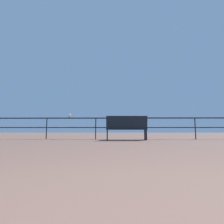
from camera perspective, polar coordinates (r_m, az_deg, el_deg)
The scene contains 3 objects.
pier_railing at distance 7.73m, azimuth 2.84°, elevation -3.71°, with size 24.85×0.05×0.98m.
bench_near_left at distance 7.02m, azimuth 4.92°, elevation -5.03°, with size 1.68×0.64×0.99m.
seagull_on_rail at distance 8.01m, azimuth -14.15°, elevation -1.29°, with size 0.23×0.34×0.17m.
Camera 1 is at (-0.26, -0.31, 0.40)m, focal length 27.11 mm.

